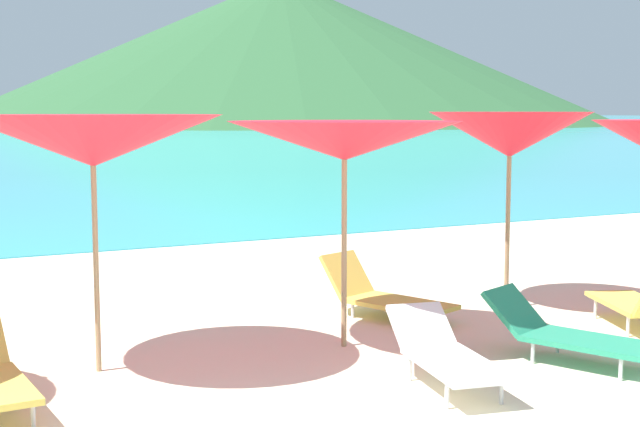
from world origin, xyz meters
name	(u,v)px	position (x,y,z in m)	size (l,w,h in m)	color
headland_hill	(281,51)	(68.15, 142.58, 12.71)	(115.42, 115.42, 25.41)	#2D5B33
umbrella_4	(93,141)	(0.23, 3.73, 2.06)	(2.28, 2.28, 2.29)	#9E7F59
umbrella_5	(344,141)	(2.60, 3.46, 2.03)	(2.38, 2.38, 2.22)	#9E7F59
umbrella_6	(510,135)	(5.17, 4.11, 2.04)	(1.94, 1.94, 2.31)	#9E7F59
lounge_chair_4	(445,353)	(2.71, 1.92, 0.29)	(0.85, 1.63, 0.56)	white
lounge_chair_7	(383,295)	(3.62, 4.37, 0.26)	(1.10, 1.68, 0.67)	#D8BF4C
lounge_chair_10	(568,333)	(4.15, 1.98, 0.28)	(1.14, 1.70, 0.62)	#268C66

